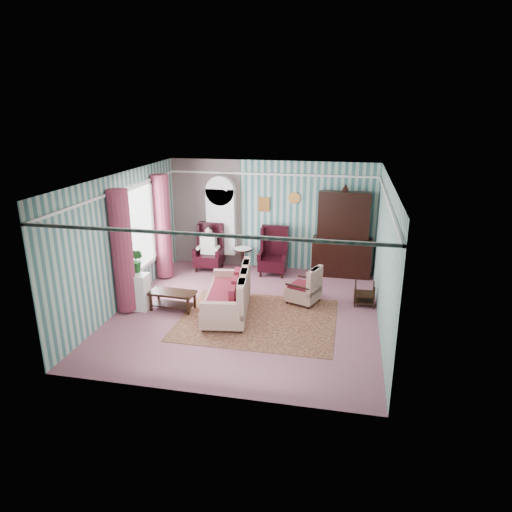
% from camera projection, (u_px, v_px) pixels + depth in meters
% --- Properties ---
extents(floor, '(6.00, 6.00, 0.00)m').
position_uv_depth(floor, '(247.00, 312.00, 9.82)').
color(floor, '#995968').
rests_on(floor, ground).
extents(room_shell, '(5.53, 6.02, 2.91)m').
position_uv_depth(room_shell, '(219.00, 218.00, 9.48)').
color(room_shell, '#3C6D6C').
rests_on(room_shell, ground).
extents(bookcase, '(0.80, 0.28, 2.24)m').
position_uv_depth(bookcase, '(221.00, 226.00, 12.37)').
color(bookcase, silver).
rests_on(bookcase, floor).
extents(dresser_hutch, '(1.50, 0.56, 2.36)m').
position_uv_depth(dresser_hutch, '(343.00, 232.00, 11.62)').
color(dresser_hutch, black).
rests_on(dresser_hutch, floor).
extents(wingback_left, '(0.76, 0.80, 1.25)m').
position_uv_depth(wingback_left, '(209.00, 247.00, 12.22)').
color(wingback_left, black).
rests_on(wingback_left, floor).
extents(wingback_right, '(0.76, 0.80, 1.25)m').
position_uv_depth(wingback_right, '(273.00, 251.00, 11.88)').
color(wingback_right, black).
rests_on(wingback_right, floor).
extents(seated_woman, '(0.44, 0.40, 1.18)m').
position_uv_depth(seated_woman, '(209.00, 249.00, 12.23)').
color(seated_woman, silver).
rests_on(seated_woman, floor).
extents(round_side_table, '(0.50, 0.50, 0.60)m').
position_uv_depth(round_side_table, '(243.00, 259.00, 12.28)').
color(round_side_table, black).
rests_on(round_side_table, floor).
extents(nest_table, '(0.45, 0.38, 0.54)m').
position_uv_depth(nest_table, '(364.00, 294.00, 10.10)').
color(nest_table, black).
rests_on(nest_table, floor).
extents(plant_stand, '(0.55, 0.35, 0.80)m').
position_uv_depth(plant_stand, '(136.00, 292.00, 9.88)').
color(plant_stand, white).
rests_on(plant_stand, floor).
extents(rug, '(3.20, 2.60, 0.01)m').
position_uv_depth(rug, '(258.00, 319.00, 9.48)').
color(rug, '#541E1C').
rests_on(rug, floor).
extents(sofa, '(1.36, 2.11, 1.05)m').
position_uv_depth(sofa, '(227.00, 291.00, 9.60)').
color(sofa, beige).
rests_on(sofa, floor).
extents(floral_armchair, '(1.00, 0.95, 1.01)m').
position_uv_depth(floral_armchair, '(304.00, 282.00, 10.16)').
color(floral_armchair, beige).
rests_on(floral_armchair, floor).
extents(coffee_table, '(1.01, 0.51, 0.42)m').
position_uv_depth(coffee_table, '(173.00, 301.00, 9.90)').
color(coffee_table, black).
rests_on(coffee_table, floor).
extents(potted_plant_a, '(0.45, 0.42, 0.41)m').
position_uv_depth(potted_plant_a, '(126.00, 267.00, 9.58)').
color(potted_plant_a, '#19501C').
rests_on(potted_plant_a, plant_stand).
extents(potted_plant_b, '(0.34, 0.30, 0.53)m').
position_uv_depth(potted_plant_b, '(137.00, 261.00, 9.80)').
color(potted_plant_b, '#264C17').
rests_on(potted_plant_b, plant_stand).
extents(potted_plant_c, '(0.31, 0.31, 0.42)m').
position_uv_depth(potted_plant_c, '(129.00, 265.00, 9.73)').
color(potted_plant_c, '#28551A').
rests_on(potted_plant_c, plant_stand).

